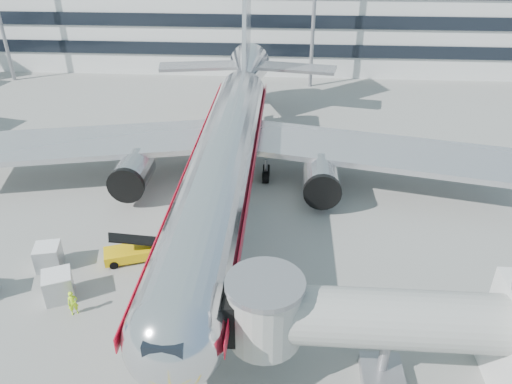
# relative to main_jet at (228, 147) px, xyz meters

# --- Properties ---
(ground) EXTENTS (180.00, 180.00, 0.00)m
(ground) POSITION_rel_main_jet_xyz_m (0.00, -11.72, -4.23)
(ground) COLOR gray
(ground) RESTS_ON ground
(lead_in_line) EXTENTS (0.25, 70.00, 0.01)m
(lead_in_line) POSITION_rel_main_jet_xyz_m (0.00, -1.72, -4.23)
(lead_in_line) COLOR #E0B60B
(lead_in_line) RESTS_ON ground
(main_jet) EXTENTS (50.95, 48.70, 16.06)m
(main_jet) POSITION_rel_main_jet_xyz_m (0.00, 0.00, 0.00)
(main_jet) COLOR silver
(main_jet) RESTS_ON ground
(jet_bridge) EXTENTS (17.80, 4.50, 7.00)m
(jet_bridge) POSITION_rel_main_jet_xyz_m (12.18, -19.72, -0.36)
(jet_bridge) COLOR silver
(jet_bridge) RESTS_ON ground
(terminal) EXTENTS (150.00, 24.25, 15.60)m
(terminal) POSITION_rel_main_jet_xyz_m (0.00, 46.23, 3.57)
(terminal) COLOR silver
(terminal) RESTS_ON ground
(belt_loader) EXTENTS (4.76, 3.03, 2.24)m
(belt_loader) POSITION_rel_main_jet_xyz_m (-5.47, -10.38, -3.60)
(belt_loader) COLOR #E9B709
(belt_loader) RESTS_ON ground
(cargo_container_right) EXTENTS (2.00, 2.00, 1.76)m
(cargo_container_right) POSITION_rel_main_jet_xyz_m (-11.26, -11.73, -3.35)
(cargo_container_right) COLOR #ABADB2
(cargo_container_right) RESTS_ON ground
(cargo_container_front) EXTENTS (2.33, 2.33, 1.88)m
(cargo_container_front) POSITION_rel_main_jet_xyz_m (-9.26, -14.76, -3.29)
(cargo_container_front) COLOR #ABADB2
(cargo_container_front) RESTS_ON ground
(ramp_worker) EXTENTS (0.74, 0.67, 1.69)m
(ramp_worker) POSITION_rel_main_jet_xyz_m (-7.78, -16.14, -3.39)
(ramp_worker) COLOR #C3FF1A
(ramp_worker) RESTS_ON ground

